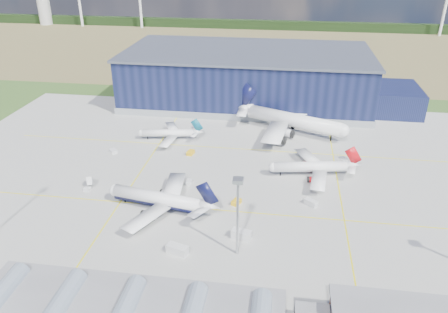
% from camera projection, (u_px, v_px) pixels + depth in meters
% --- Properties ---
extents(ground, '(600.00, 600.00, 0.00)m').
position_uv_depth(ground, '(218.00, 193.00, 144.56)').
color(ground, '#30521E').
rests_on(ground, ground).
extents(apron, '(220.00, 160.00, 0.08)m').
position_uv_depth(apron, '(222.00, 178.00, 153.41)').
color(apron, '#9E9E99').
rests_on(apron, ground).
extents(farmland, '(600.00, 220.00, 0.01)m').
position_uv_depth(farmland, '(263.00, 48.00, 339.48)').
color(farmland, olive).
rests_on(farmland, ground).
extents(treeline, '(600.00, 8.00, 8.00)m').
position_uv_depth(treeline, '(268.00, 25.00, 408.58)').
color(treeline, black).
rests_on(treeline, ground).
extents(hangar, '(145.00, 62.00, 26.10)m').
position_uv_depth(hangar, '(252.00, 79.00, 223.02)').
color(hangar, '#101635').
rests_on(hangar, ground).
extents(light_mast_center, '(2.60, 2.60, 23.00)m').
position_uv_depth(light_mast_center, '(238.00, 205.00, 109.81)').
color(light_mast_center, '#B6B9BD').
rests_on(light_mast_center, ground).
extents(airliner_navy, '(43.38, 42.73, 12.22)m').
position_uv_depth(airliner_navy, '(157.00, 192.00, 133.41)').
color(airliner_navy, white).
rests_on(airliner_navy, ground).
extents(airliner_red, '(38.52, 37.92, 10.93)m').
position_uv_depth(airliner_red, '(311.00, 162.00, 153.01)').
color(airliner_red, white).
rests_on(airliner_red, ground).
extents(airliner_widebody, '(71.34, 70.73, 17.78)m').
position_uv_depth(airliner_widebody, '(294.00, 113.00, 186.16)').
color(airliner_widebody, white).
rests_on(airliner_widebody, ground).
extents(airliner_regional, '(31.57, 31.06, 9.07)m').
position_uv_depth(airliner_regional, '(168.00, 129.00, 181.57)').
color(airliner_regional, white).
rests_on(airliner_regional, ground).
extents(gse_tug_b, '(3.30, 3.95, 1.46)m').
position_uv_depth(gse_tug_b, '(236.00, 202.00, 138.23)').
color(gse_tug_b, yellow).
rests_on(gse_tug_b, ground).
extents(gse_van_a, '(6.29, 4.10, 2.53)m').
position_uv_depth(gse_van_a, '(177.00, 250.00, 116.22)').
color(gse_van_a, silver).
rests_on(gse_van_a, ground).
extents(gse_cart_a, '(2.05, 3.00, 1.27)m').
position_uv_depth(gse_cart_a, '(189.00, 182.00, 149.88)').
color(gse_cart_a, silver).
rests_on(gse_cart_a, ground).
extents(gse_van_b, '(4.47, 4.12, 1.92)m').
position_uv_depth(gse_van_b, '(311.00, 203.00, 137.53)').
color(gse_van_b, silver).
rests_on(gse_van_b, ground).
extents(gse_tug_c, '(2.95, 3.94, 1.55)m').
position_uv_depth(gse_tug_c, '(191.00, 153.00, 170.32)').
color(gse_tug_c, yellow).
rests_on(gse_tug_c, ground).
extents(gse_cart_b, '(3.90, 3.94, 1.44)m').
position_uv_depth(gse_cart_b, '(113.00, 151.00, 171.64)').
color(gse_cart_b, silver).
rests_on(gse_cart_b, ground).
extents(gse_van_c, '(5.91, 3.77, 2.62)m').
position_uv_depth(gse_van_c, '(241.00, 235.00, 122.06)').
color(gse_van_c, silver).
rests_on(gse_van_c, ground).
extents(airstair, '(3.31, 4.70, 2.79)m').
position_uv_depth(airstair, '(90.00, 183.00, 147.78)').
color(airstair, silver).
rests_on(airstair, ground).
extents(car_b, '(3.90, 1.74, 1.24)m').
position_uv_depth(car_b, '(339.00, 313.00, 97.17)').
color(car_b, '#99999E').
rests_on(car_b, ground).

